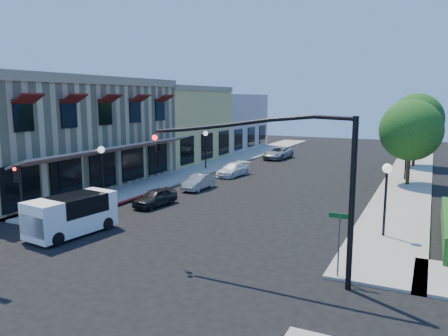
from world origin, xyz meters
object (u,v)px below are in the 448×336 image
at_px(parked_car_d, 278,153).
at_px(street_name_sign, 339,235).
at_px(parked_car_b, 199,182).
at_px(secondary_signal, 19,185).
at_px(lamppost_right_near, 386,181).
at_px(lamppost_left_far, 206,140).
at_px(parked_car_c, 233,170).
at_px(lamppost_right_far, 407,147).
at_px(street_tree_b, 416,120).
at_px(signal_mast_arm, 291,169).
at_px(street_tree_a, 411,130).
at_px(parked_car_a, 155,197).
at_px(white_van, 70,213).
at_px(lamppost_left_near, 102,159).

bearing_deg(parked_car_d, street_name_sign, -63.67).
bearing_deg(street_name_sign, parked_car_b, 136.32).
height_order(secondary_signal, lamppost_right_near, lamppost_right_near).
height_order(lamppost_left_far, parked_car_c, lamppost_left_far).
height_order(lamppost_right_far, parked_car_d, lamppost_right_far).
xyz_separation_m(street_tree_b, signal_mast_arm, (-2.94, -30.50, -0.46)).
distance_m(street_tree_a, street_tree_b, 10.01).
height_order(parked_car_a, parked_car_b, parked_car_a).
bearing_deg(street_name_sign, white_van, -178.90).
relative_size(secondary_signal, parked_car_b, 1.02).
xyz_separation_m(street_tree_a, lamppost_left_far, (-17.30, 0.00, -1.46)).
xyz_separation_m(lamppost_left_far, lamppost_right_far, (17.00, 2.00, 0.00)).
distance_m(lamppost_left_far, lamppost_right_far, 17.12).
distance_m(street_tree_a, parked_car_c, 14.22).
height_order(lamppost_right_far, parked_car_a, lamppost_right_far).
bearing_deg(parked_car_c, secondary_signal, -92.53).
bearing_deg(lamppost_left_near, parked_car_b, 58.11).
xyz_separation_m(parked_car_c, parked_car_d, (0.00, 11.77, 0.10)).
distance_m(lamppost_left_near, lamppost_right_near, 17.00).
height_order(signal_mast_arm, secondary_signal, signal_mast_arm).
xyz_separation_m(lamppost_left_far, parked_car_d, (3.70, 9.77, -2.09)).
distance_m(lamppost_left_near, white_van, 7.06).
height_order(street_name_sign, parked_car_a, street_name_sign).
bearing_deg(parked_car_c, street_tree_a, 15.60).
distance_m(lamppost_left_near, lamppost_left_far, 14.00).
distance_m(street_name_sign, white_van, 12.76).
bearing_deg(white_van, parked_car_d, 89.15).
bearing_deg(lamppost_left_far, parked_car_a, -74.73).
distance_m(white_van, parked_car_a, 6.53).
bearing_deg(parked_car_b, lamppost_right_near, -22.77).
xyz_separation_m(street_tree_a, signal_mast_arm, (-2.94, -20.50, -0.11)).
xyz_separation_m(lamppost_left_far, parked_car_b, (3.70, -8.05, -2.20)).
bearing_deg(street_tree_a, street_tree_b, 90.00).
distance_m(street_tree_b, lamppost_right_near, 24.07).
relative_size(street_tree_a, signal_mast_arm, 0.81).
relative_size(street_name_sign, white_van, 0.56).
relative_size(street_tree_a, parked_car_c, 1.72).
height_order(street_tree_a, parked_car_b, street_tree_a).
xyz_separation_m(lamppost_right_near, parked_car_c, (-13.30, 12.00, -2.19)).
bearing_deg(parked_car_b, street_tree_a, 31.95).
bearing_deg(lamppost_left_far, street_tree_a, 0.00).
height_order(signal_mast_arm, lamppost_left_near, signal_mast_arm).
xyz_separation_m(lamppost_left_near, lamppost_right_far, (17.00, 16.00, 0.00)).
xyz_separation_m(secondary_signal, parked_car_b, (3.20, 12.54, -1.78)).
xyz_separation_m(street_tree_a, parked_car_d, (-13.60, 9.77, -3.54)).
xyz_separation_m(street_tree_a, lamppost_left_near, (-17.30, -14.00, -1.46)).
bearing_deg(street_tree_b, parked_car_b, -126.99).
height_order(lamppost_left_near, parked_car_a, lamppost_left_near).
xyz_separation_m(lamppost_right_near, parked_car_b, (-13.30, 5.95, -2.20)).
xyz_separation_m(signal_mast_arm, lamppost_right_near, (2.64, 6.50, -1.35)).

